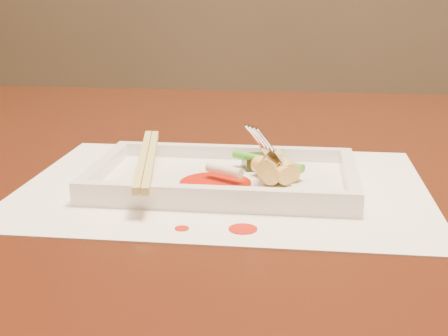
# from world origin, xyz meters

# --- Properties ---
(table) EXTENTS (1.40, 0.90, 0.75)m
(table) POSITION_xyz_m (0.00, 0.00, 0.65)
(table) COLOR black
(table) RESTS_ON ground
(placemat) EXTENTS (0.40, 0.30, 0.00)m
(placemat) POSITION_xyz_m (0.08, -0.14, 0.75)
(placemat) COLOR white
(placemat) RESTS_ON table
(sauce_splatter_a) EXTENTS (0.02, 0.02, 0.00)m
(sauce_splatter_a) POSITION_xyz_m (0.11, -0.26, 0.75)
(sauce_splatter_a) COLOR #BD1605
(sauce_splatter_a) RESTS_ON placemat
(sauce_splatter_b) EXTENTS (0.01, 0.01, 0.00)m
(sauce_splatter_b) POSITION_xyz_m (0.06, -0.26, 0.75)
(sauce_splatter_b) COLOR #BD1605
(sauce_splatter_b) RESTS_ON placemat
(plate_base) EXTENTS (0.26, 0.16, 0.01)m
(plate_base) POSITION_xyz_m (0.08, -0.14, 0.76)
(plate_base) COLOR white
(plate_base) RESTS_ON placemat
(plate_rim_far) EXTENTS (0.26, 0.01, 0.01)m
(plate_rim_far) POSITION_xyz_m (0.08, -0.07, 0.77)
(plate_rim_far) COLOR white
(plate_rim_far) RESTS_ON plate_base
(plate_rim_near) EXTENTS (0.26, 0.01, 0.01)m
(plate_rim_near) POSITION_xyz_m (0.08, -0.22, 0.77)
(plate_rim_near) COLOR white
(plate_rim_near) RESTS_ON plate_base
(plate_rim_left) EXTENTS (0.01, 0.14, 0.01)m
(plate_rim_left) POSITION_xyz_m (-0.04, -0.14, 0.77)
(plate_rim_left) COLOR white
(plate_rim_left) RESTS_ON plate_base
(plate_rim_right) EXTENTS (0.01, 0.14, 0.01)m
(plate_rim_right) POSITION_xyz_m (0.21, -0.14, 0.77)
(plate_rim_right) COLOR white
(plate_rim_right) RESTS_ON plate_base
(veg_piece) EXTENTS (0.04, 0.04, 0.01)m
(veg_piece) POSITION_xyz_m (0.12, -0.10, 0.77)
(veg_piece) COLOR black
(veg_piece) RESTS_ON plate_base
(scallion_white) EXTENTS (0.04, 0.03, 0.01)m
(scallion_white) POSITION_xyz_m (0.08, -0.16, 0.77)
(scallion_white) COLOR #EAEACC
(scallion_white) RESTS_ON plate_base
(scallion_green) EXTENTS (0.08, 0.05, 0.01)m
(scallion_green) POSITION_xyz_m (0.12, -0.12, 0.77)
(scallion_green) COLOR #2B9A18
(scallion_green) RESTS_ON plate_base
(chopstick_a) EXTENTS (0.05, 0.21, 0.01)m
(chopstick_a) POSITION_xyz_m (0.00, -0.14, 0.78)
(chopstick_a) COLOR tan
(chopstick_a) RESTS_ON plate_rim_near
(chopstick_b) EXTENTS (0.05, 0.21, 0.01)m
(chopstick_b) POSITION_xyz_m (0.01, -0.14, 0.78)
(chopstick_b) COLOR tan
(chopstick_b) RESTS_ON plate_rim_near
(fork) EXTENTS (0.09, 0.10, 0.14)m
(fork) POSITION_xyz_m (0.15, -0.13, 0.83)
(fork) COLOR silver
(fork) RESTS_ON plate_base
(sauce_blob_0) EXTENTS (0.07, 0.07, 0.00)m
(sauce_blob_0) POSITION_xyz_m (0.08, -0.16, 0.76)
(sauce_blob_0) COLOR #BD1605
(sauce_blob_0) RESTS_ON plate_base
(rice_cake_0) EXTENTS (0.04, 0.05, 0.02)m
(rice_cake_0) POSITION_xyz_m (0.13, -0.15, 0.77)
(rice_cake_0) COLOR #EED66F
(rice_cake_0) RESTS_ON plate_base
(rice_cake_1) EXTENTS (0.02, 0.05, 0.02)m
(rice_cake_1) POSITION_xyz_m (0.13, -0.15, 0.77)
(rice_cake_1) COLOR #EED66F
(rice_cake_1) RESTS_ON plate_base
(rice_cake_2) EXTENTS (0.03, 0.05, 0.02)m
(rice_cake_2) POSITION_xyz_m (0.13, -0.15, 0.78)
(rice_cake_2) COLOR #EED66F
(rice_cake_2) RESTS_ON plate_base
(rice_cake_3) EXTENTS (0.03, 0.04, 0.02)m
(rice_cake_3) POSITION_xyz_m (0.14, -0.14, 0.77)
(rice_cake_3) COLOR #EED66F
(rice_cake_3) RESTS_ON plate_base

